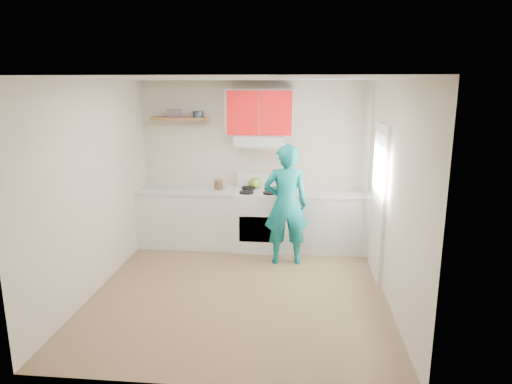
# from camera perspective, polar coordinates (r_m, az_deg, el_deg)

# --- Properties ---
(floor) EXTENTS (3.80, 3.80, 0.00)m
(floor) POSITION_cam_1_polar(r_m,az_deg,el_deg) (5.88, -2.01, -12.19)
(floor) COLOR brown
(floor) RESTS_ON ground
(ceiling) EXTENTS (3.60, 3.80, 0.04)m
(ceiling) POSITION_cam_1_polar(r_m,az_deg,el_deg) (5.31, -2.24, 14.05)
(ceiling) COLOR white
(ceiling) RESTS_ON floor
(back_wall) EXTENTS (3.60, 0.04, 2.60)m
(back_wall) POSITION_cam_1_polar(r_m,az_deg,el_deg) (7.30, -0.16, 3.60)
(back_wall) COLOR beige
(back_wall) RESTS_ON floor
(front_wall) EXTENTS (3.60, 0.04, 2.60)m
(front_wall) POSITION_cam_1_polar(r_m,az_deg,el_deg) (3.65, -6.06, -6.48)
(front_wall) COLOR beige
(front_wall) RESTS_ON floor
(left_wall) EXTENTS (0.04, 3.80, 2.60)m
(left_wall) POSITION_cam_1_polar(r_m,az_deg,el_deg) (5.95, -19.56, 0.60)
(left_wall) COLOR beige
(left_wall) RESTS_ON floor
(right_wall) EXTENTS (0.04, 3.80, 2.60)m
(right_wall) POSITION_cam_1_polar(r_m,az_deg,el_deg) (5.51, 16.77, -0.17)
(right_wall) COLOR beige
(right_wall) RESTS_ON floor
(door) EXTENTS (0.05, 0.85, 2.05)m
(door) POSITION_cam_1_polar(r_m,az_deg,el_deg) (6.24, 15.16, -1.13)
(door) COLOR white
(door) RESTS_ON floor
(door_glass) EXTENTS (0.01, 0.55, 0.95)m
(door_glass) POSITION_cam_1_polar(r_m,az_deg,el_deg) (6.15, 15.15, 2.72)
(door_glass) COLOR white
(door_glass) RESTS_ON door
(counter_left) EXTENTS (1.52, 0.60, 0.90)m
(counter_left) POSITION_cam_1_polar(r_m,az_deg,el_deg) (7.38, -8.47, -3.22)
(counter_left) COLOR silver
(counter_left) RESTS_ON floor
(counter_right) EXTENTS (1.32, 0.60, 0.90)m
(counter_right) POSITION_cam_1_polar(r_m,az_deg,el_deg) (7.18, 8.71, -3.69)
(counter_right) COLOR silver
(counter_right) RESTS_ON floor
(stove) EXTENTS (0.76, 0.65, 0.92)m
(stove) POSITION_cam_1_polar(r_m,az_deg,el_deg) (7.17, 0.38, -3.49)
(stove) COLOR white
(stove) RESTS_ON floor
(range_hood) EXTENTS (0.76, 0.44, 0.15)m
(range_hood) POSITION_cam_1_polar(r_m,az_deg,el_deg) (7.02, 0.47, 6.47)
(range_hood) COLOR silver
(range_hood) RESTS_ON back_wall
(upper_cabinets) EXTENTS (1.02, 0.33, 0.70)m
(upper_cabinets) POSITION_cam_1_polar(r_m,az_deg,el_deg) (7.03, 0.52, 9.96)
(upper_cabinets) COLOR red
(upper_cabinets) RESTS_ON back_wall
(shelf) EXTENTS (0.90, 0.30, 0.04)m
(shelf) POSITION_cam_1_polar(r_m,az_deg,el_deg) (7.27, -9.46, 9.10)
(shelf) COLOR brown
(shelf) RESTS_ON back_wall
(books) EXTENTS (0.27, 0.22, 0.12)m
(books) POSITION_cam_1_polar(r_m,az_deg,el_deg) (7.26, -10.18, 9.67)
(books) COLOR #494043
(books) RESTS_ON shelf
(tin) EXTENTS (0.21, 0.21, 0.10)m
(tin) POSITION_cam_1_polar(r_m,az_deg,el_deg) (7.17, -7.26, 9.65)
(tin) COLOR #333D4C
(tin) RESTS_ON shelf
(kettle) EXTENTS (0.21, 0.21, 0.17)m
(kettle) POSITION_cam_1_polar(r_m,az_deg,el_deg) (7.24, -0.13, 1.15)
(kettle) COLOR olive
(kettle) RESTS_ON stove
(crock) EXTENTS (0.15, 0.15, 0.17)m
(crock) POSITION_cam_1_polar(r_m,az_deg,el_deg) (7.18, -4.72, 0.84)
(crock) COLOR #4F3822
(crock) RESTS_ON counter_left
(cutting_board) EXTENTS (0.33, 0.27, 0.02)m
(cutting_board) POSITION_cam_1_polar(r_m,az_deg,el_deg) (6.94, 5.70, -0.27)
(cutting_board) COLOR olive
(cutting_board) RESTS_ON counter_right
(silicone_mat) EXTENTS (0.36, 0.33, 0.01)m
(silicone_mat) POSITION_cam_1_polar(r_m,az_deg,el_deg) (7.03, 10.51, -0.31)
(silicone_mat) COLOR #B01213
(silicone_mat) RESTS_ON counter_right
(person) EXTENTS (0.68, 0.49, 1.74)m
(person) POSITION_cam_1_polar(r_m,az_deg,el_deg) (6.47, 3.79, -1.60)
(person) COLOR #0C6F71
(person) RESTS_ON floor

